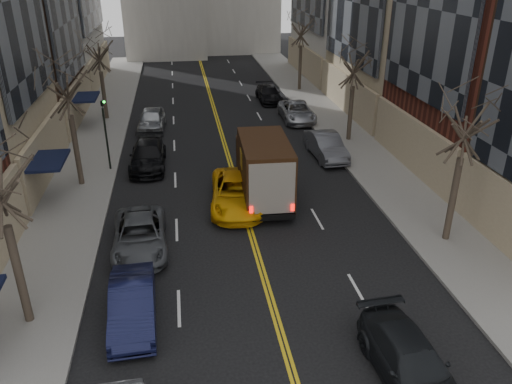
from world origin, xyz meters
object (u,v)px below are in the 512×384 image
(ups_truck, at_px, (263,169))
(observer_sedan, at_px, (410,363))
(pedestrian, at_px, (279,181))
(taxi, at_px, (237,192))

(ups_truck, relative_size, observer_sedan, 1.31)
(ups_truck, bearing_deg, observer_sedan, -78.19)
(observer_sedan, height_order, pedestrian, pedestrian)
(ups_truck, height_order, observer_sedan, ups_truck)
(observer_sedan, height_order, taxi, taxi)
(ups_truck, height_order, taxi, ups_truck)
(taxi, xyz_separation_m, pedestrian, (2.45, 1.05, 0.02))
(taxi, bearing_deg, ups_truck, 27.69)
(ups_truck, xyz_separation_m, pedestrian, (0.95, 0.44, -0.95))
(ups_truck, distance_m, taxi, 1.89)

